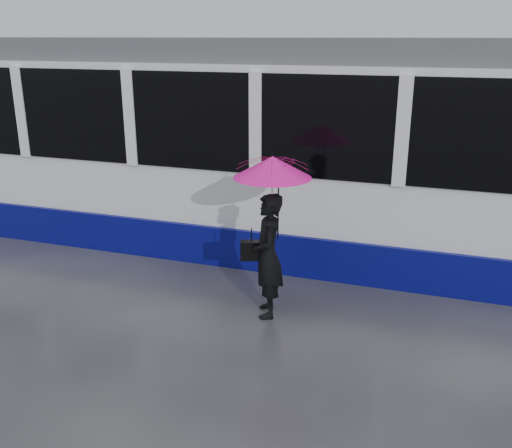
% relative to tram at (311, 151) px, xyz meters
% --- Properties ---
extents(ground, '(90.00, 90.00, 0.00)m').
position_rel_tram_xyz_m(ground, '(-0.99, -2.50, -1.64)').
color(ground, '#2A292E').
rests_on(ground, ground).
extents(rails, '(34.00, 1.51, 0.02)m').
position_rel_tram_xyz_m(rails, '(-0.99, -0.00, -1.63)').
color(rails, '#3F3D38').
rests_on(rails, ground).
extents(tram, '(26.00, 2.56, 3.35)m').
position_rel_tram_xyz_m(tram, '(0.00, 0.00, 0.00)').
color(tram, white).
rests_on(tram, ground).
extents(woman, '(0.56, 0.68, 1.58)m').
position_rel_tram_xyz_m(woman, '(0.10, -2.52, -0.85)').
color(woman, black).
rests_on(woman, ground).
extents(umbrella, '(1.21, 1.21, 1.07)m').
position_rel_tram_xyz_m(umbrella, '(0.15, -2.52, 0.10)').
color(umbrella, '#FF1590').
rests_on(umbrella, ground).
extents(handbag, '(0.31, 0.22, 0.43)m').
position_rel_tram_xyz_m(handbag, '(-0.12, -2.50, -0.81)').
color(handbag, black).
rests_on(handbag, ground).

